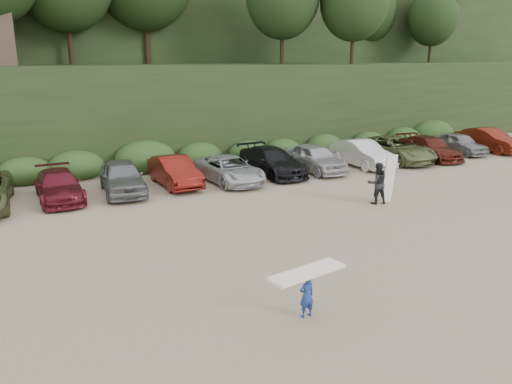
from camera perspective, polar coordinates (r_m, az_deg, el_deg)
ground at (r=18.12m, az=5.66°, el=-6.02°), size 120.00×120.00×0.00m
hillside_backdrop at (r=51.13m, az=-17.67°, el=19.79°), size 90.00×41.50×28.00m
parked_cars at (r=27.69m, az=-0.09°, el=3.18°), size 39.36×6.07×1.64m
child_surfer at (r=13.05m, az=5.84°, el=-10.58°), size 2.22×0.96×1.29m
adult_surfer at (r=23.44m, az=13.78°, el=1.02°), size 1.41×0.95×2.26m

